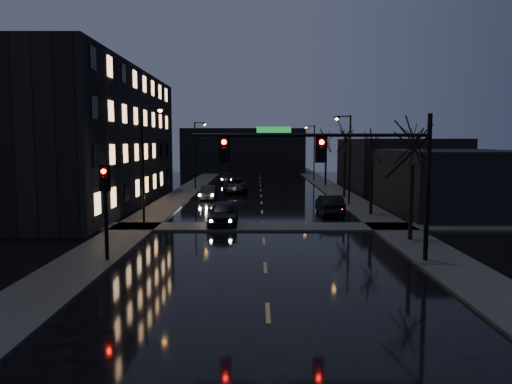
{
  "coord_description": "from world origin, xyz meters",
  "views": [
    {
      "loc": [
        -0.34,
        -14.2,
        5.72
      ],
      "look_at": [
        -0.43,
        10.51,
        3.2
      ],
      "focal_mm": 35.0,
      "sensor_mm": 36.0,
      "label": 1
    }
  ],
  "objects_px": {
    "oncoming_car_b": "(208,192)",
    "oncoming_car_c": "(235,185)",
    "lead_car": "(330,205)",
    "oncoming_car_d": "(227,177)",
    "oncoming_car_a": "(223,213)"
  },
  "relations": [
    {
      "from": "oncoming_car_a",
      "to": "oncoming_car_d",
      "type": "relative_size",
      "value": 0.96
    },
    {
      "from": "oncoming_car_d",
      "to": "oncoming_car_b",
      "type": "bearing_deg",
      "value": -93.9
    },
    {
      "from": "oncoming_car_b",
      "to": "oncoming_car_d",
      "type": "bearing_deg",
      "value": 86.16
    },
    {
      "from": "oncoming_car_a",
      "to": "oncoming_car_c",
      "type": "relative_size",
      "value": 0.87
    },
    {
      "from": "oncoming_car_b",
      "to": "oncoming_car_a",
      "type": "bearing_deg",
      "value": -82.43
    },
    {
      "from": "lead_car",
      "to": "oncoming_car_b",
      "type": "bearing_deg",
      "value": -46.29
    },
    {
      "from": "lead_car",
      "to": "oncoming_car_c",
      "type": "bearing_deg",
      "value": -66.39
    },
    {
      "from": "oncoming_car_d",
      "to": "lead_car",
      "type": "bearing_deg",
      "value": -73.78
    },
    {
      "from": "oncoming_car_c",
      "to": "lead_car",
      "type": "distance_m",
      "value": 19.25
    },
    {
      "from": "oncoming_car_c",
      "to": "oncoming_car_d",
      "type": "relative_size",
      "value": 1.11
    },
    {
      "from": "oncoming_car_c",
      "to": "oncoming_car_d",
      "type": "xyz_separation_m",
      "value": [
        -1.65,
        12.63,
        -0.05
      ]
    },
    {
      "from": "oncoming_car_b",
      "to": "oncoming_car_d",
      "type": "xyz_separation_m",
      "value": [
        0.7,
        19.62,
        0.06
      ]
    },
    {
      "from": "oncoming_car_b",
      "to": "oncoming_car_c",
      "type": "bearing_deg",
      "value": 69.6
    },
    {
      "from": "oncoming_car_b",
      "to": "oncoming_car_c",
      "type": "xyz_separation_m",
      "value": [
        2.35,
        6.99,
        0.11
      ]
    },
    {
      "from": "oncoming_car_b",
      "to": "lead_car",
      "type": "height_order",
      "value": "lead_car"
    }
  ]
}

